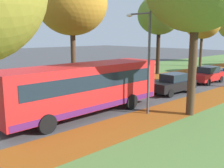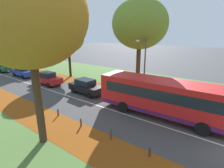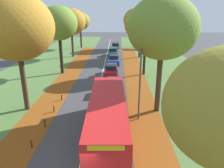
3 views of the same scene
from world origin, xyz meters
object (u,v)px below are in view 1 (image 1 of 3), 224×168
at_px(tree_left_far, 203,23).
at_px(streetlamp_right, 145,51).
at_px(bus, 84,86).
at_px(tree_left_mid, 159,15).
at_px(bollard_sixth, 111,84).
at_px(bollard_fifth, 87,88).
at_px(bollard_third, 25,98).
at_px(car_black_lead, 173,84).
at_px(car_red_following, 208,75).
at_px(bollard_fourth, 59,92).
at_px(tree_left_near, 72,3).

relative_size(tree_left_far, streetlamp_right, 1.49).
bearing_deg(bus, tree_left_mid, 113.85).
distance_m(tree_left_far, bollard_sixth, 22.37).
bearing_deg(bollard_fifth, bollard_third, -90.15).
bearing_deg(car_black_lead, bollard_third, -117.74).
height_order(car_black_lead, car_red_following, same).
bearing_deg(bollard_fourth, bollard_sixth, 89.90).
relative_size(tree_left_mid, bollard_fifth, 15.60).
relative_size(bollard_fourth, bus, 0.06).
bearing_deg(car_black_lead, bollard_fifth, -138.29).
bearing_deg(tree_left_far, tree_left_mid, -86.69).
bearing_deg(bollard_third, bus, 15.00).
relative_size(bollard_third, car_red_following, 0.14).
relative_size(tree_left_near, car_red_following, 2.45).
bearing_deg(bollard_fifth, tree_left_mid, 100.26).
bearing_deg(bollard_third, car_black_lead, 62.26).
bearing_deg(car_black_lead, bollard_sixth, -158.92).
relative_size(bollard_sixth, streetlamp_right, 0.10).
bearing_deg(car_red_following, bollard_fourth, -109.06).
xyz_separation_m(tree_left_far, car_red_following, (7.80, -12.66, -5.71)).
height_order(bollard_fifth, bollard_sixth, bollard_sixth).
distance_m(tree_left_mid, bollard_sixth, 12.12).
height_order(tree_left_mid, tree_left_far, tree_left_mid).
relative_size(bollard_third, bollard_fifth, 0.98).
distance_m(bollard_fourth, bus, 5.39).
bearing_deg(bollard_fourth, tree_left_near, 129.46).
distance_m(tree_left_mid, bus, 18.89).
bearing_deg(bus, bollard_fifth, 141.43).
height_order(bollard_fifth, car_black_lead, car_black_lead).
bearing_deg(car_red_following, bollard_fifth, -113.26).
height_order(bollard_fourth, car_black_lead, car_black_lead).
relative_size(bus, car_black_lead, 2.45).
xyz_separation_m(tree_left_mid, streetlamp_right, (9.48, -13.68, -3.24)).
height_order(bollard_third, streetlamp_right, streetlamp_right).
bearing_deg(tree_left_near, bus, -30.81).
height_order(tree_left_mid, streetlamp_right, tree_left_mid).
bearing_deg(tree_left_mid, tree_left_far, 93.31).
bearing_deg(tree_left_far, bollard_fourth, -83.68).
height_order(bollard_third, car_black_lead, car_black_lead).
distance_m(bollard_third, bollard_fourth, 2.70).
bearing_deg(bollard_fourth, car_red_following, 70.94).
height_order(tree_left_near, bollard_third, tree_left_near).
relative_size(bollard_fifth, car_red_following, 0.14).
relative_size(bollard_fourth, car_black_lead, 0.16).
relative_size(tree_left_far, bus, 0.86).
height_order(tree_left_mid, bollard_fourth, tree_left_mid).
bearing_deg(streetlamp_right, bollard_sixth, 151.95).
distance_m(bollard_third, bollard_sixth, 8.10).
height_order(bollard_third, car_red_following, car_red_following).
height_order(streetlamp_right, car_black_lead, streetlamp_right).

